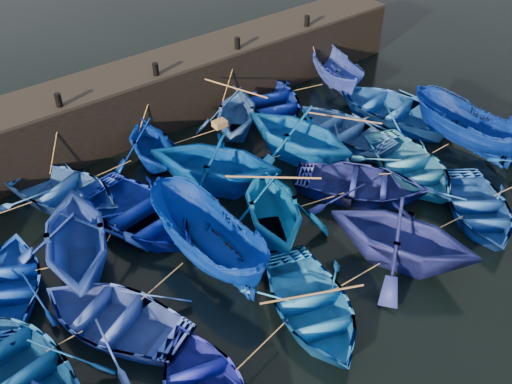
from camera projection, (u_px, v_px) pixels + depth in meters
ground at (318, 258)px, 18.23m from camera, size 120.00×120.00×0.00m
quay_wall at (149, 97)px, 23.93m from camera, size 26.00×2.50×2.50m
quay_top at (145, 68)px, 23.12m from camera, size 26.00×2.50×0.12m
bollard_1 at (58, 100)px, 20.44m from camera, size 0.24×0.24×0.50m
bollard_2 at (156, 69)px, 22.37m from camera, size 0.24×0.24×0.50m
bollard_3 at (237, 43)px, 24.30m from camera, size 0.24×0.24×0.50m
bollard_4 at (307, 21)px, 26.24m from camera, size 0.24×0.24×0.50m
boat_1 at (64, 191)px, 20.14m from camera, size 5.13×5.80×1.00m
boat_2 at (150, 143)px, 21.67m from camera, size 3.92×4.31×1.95m
boat_3 at (236, 112)px, 23.41m from camera, size 5.17×5.19×2.07m
boat_4 at (269, 99)px, 25.24m from camera, size 4.96×5.96×1.06m
boat_5 at (337, 73)px, 26.56m from camera, size 3.09×4.60×1.67m
boat_6 at (6, 287)px, 16.66m from camera, size 4.90×5.40×0.92m
boat_7 at (76, 237)px, 17.16m from camera, size 5.62×5.99×2.53m
boat_8 at (140, 214)px, 19.11m from camera, size 4.41×5.59×1.05m
boat_9 at (214, 160)px, 20.25m from camera, size 6.32×6.45×2.58m
boat_10 at (299, 132)px, 21.77m from camera, size 5.14×5.61×2.50m
boat_11 at (344, 129)px, 23.42m from camera, size 3.69×4.88×0.96m
boat_12 at (392, 107)px, 24.59m from camera, size 5.04×6.23×1.14m
boat_13 at (12, 370)px, 14.35m from camera, size 4.56×5.81×1.10m
boat_14 at (113, 316)px, 15.77m from camera, size 5.04×5.61×0.96m
boat_15 at (206, 240)px, 17.43m from camera, size 2.18×5.25×2.00m
boat_16 at (273, 206)px, 18.48m from camera, size 5.26×5.53×2.28m
boat_17 at (362, 185)px, 20.43m from camera, size 5.69×5.89×1.00m
boat_18 at (411, 166)px, 21.35m from camera, size 4.58×5.49×0.98m
boat_19 at (464, 128)px, 22.58m from camera, size 2.15×5.02×1.90m
boat_22 at (311, 306)px, 16.06m from camera, size 4.57×5.38×0.95m
boat_23 at (403, 235)px, 17.29m from camera, size 5.58×5.90×2.45m
boat_24 at (478, 208)px, 19.48m from camera, size 5.06×5.33×0.90m
wooden_crate at (220, 124)px, 19.53m from camera, size 0.45×0.36×0.22m
mooring_ropes at (225, 167)px, 20.64m from camera, size 18.12×11.74×2.10m
loose_oars at (291, 158)px, 19.84m from camera, size 9.66×11.28×1.39m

